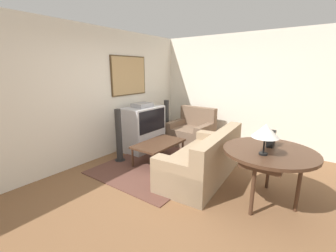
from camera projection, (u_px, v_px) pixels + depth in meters
ground_plane at (183, 185)px, 3.73m from camera, size 12.00×12.00×0.00m
wall_back at (97, 95)px, 4.63m from camera, size 12.00×0.10×2.70m
wall_right at (241, 91)px, 5.46m from camera, size 0.06×12.00×2.70m
area_rug at (161, 163)px, 4.59m from camera, size 2.47×1.85×0.01m
tv at (143, 128)px, 5.28m from camera, size 0.96×0.61×1.11m
couch at (204, 161)px, 3.94m from camera, size 1.96×1.01×0.84m
armchair at (192, 133)px, 5.72m from camera, size 0.89×1.01×0.92m
coffee_table at (159, 145)px, 4.56m from camera, size 1.08×0.63×0.42m
console_table at (269, 155)px, 3.09m from camera, size 1.24×1.24×0.79m
table_lamp at (266, 131)px, 2.84m from camera, size 0.34×0.34×0.41m
mantel_clock at (271, 139)px, 3.20m from camera, size 0.17×0.10×0.23m
speaker_tower_left at (119, 137)px, 4.59m from camera, size 0.22×0.22×1.10m
speaker_tower_right at (166, 122)px, 5.87m from camera, size 0.22×0.22×1.10m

